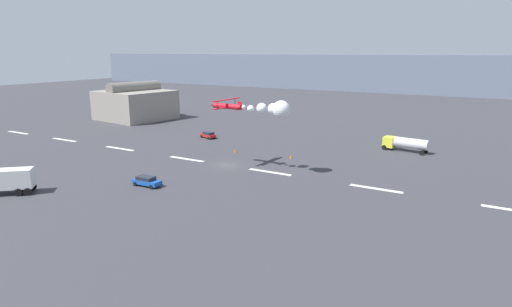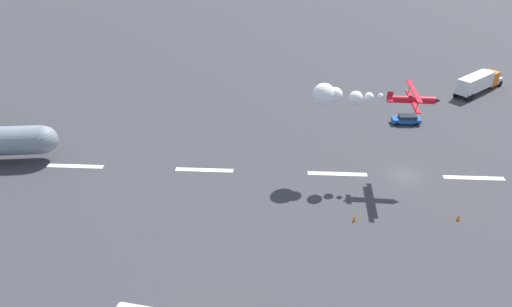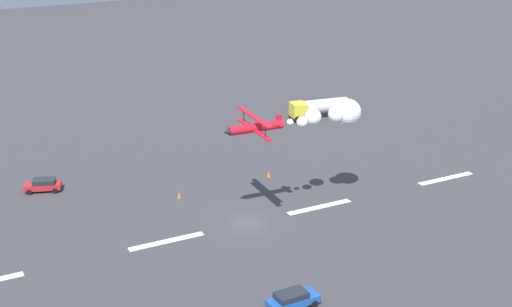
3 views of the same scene
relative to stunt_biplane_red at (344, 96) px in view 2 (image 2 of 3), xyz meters
The scene contains 10 objects.
ground_plane 14.30m from the stunt_biplane_red, behind, with size 440.00×440.00×0.00m, color #38383D.
runway_stripe_3 21.25m from the stunt_biplane_red, behind, with size 8.00×0.90×0.01m, color white.
runway_stripe_4 11.07m from the stunt_biplane_red, 86.63° to the left, with size 8.00×0.90×0.01m, color white.
runway_stripe_5 21.34m from the stunt_biplane_red, ahead, with size 8.00×0.90×0.01m, color white.
runway_stripe_6 38.08m from the stunt_biplane_red, ahead, with size 8.00×0.90×0.01m, color white.
stunt_biplane_red is the anchor object (origin of this frame).
semi_truck_orange 42.84m from the stunt_biplane_red, 134.16° to the right, with size 11.54×10.88×3.70m.
followme_car_yellow 22.48m from the stunt_biplane_red, 129.45° to the right, with size 4.63×2.14×1.52m.
traffic_cone_near 19.80m from the stunt_biplane_red, 141.71° to the left, with size 0.44×0.44×0.75m, color orange.
traffic_cone_far 15.53m from the stunt_biplane_red, 94.69° to the left, with size 0.44×0.44×0.75m, color orange.
Camera 2 is at (17.11, 54.38, 33.66)m, focal length 32.82 mm.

